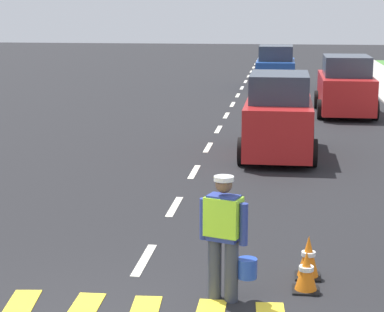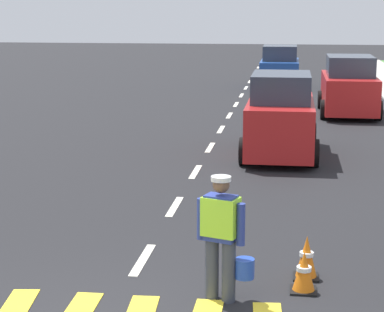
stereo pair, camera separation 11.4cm
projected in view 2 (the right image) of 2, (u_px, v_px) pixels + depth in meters
The scene contains 8 objects.
ground_plane at pixel (237, 104), 28.62m from camera, with size 96.00×96.00×0.00m, color black.
lane_center_line at pixel (244, 92), 32.69m from camera, with size 0.14×46.40×0.01m.
road_worker at pixel (223, 232), 9.22m from camera, with size 0.77×0.41×1.67m.
traffic_cone_near at pixel (304, 272), 9.62m from camera, with size 0.36×0.36×0.57m.
traffic_cone_far at pixel (306, 257), 10.11m from camera, with size 0.36×0.36×0.62m.
car_parked_far at pixel (349, 87), 25.60m from camera, with size 2.06×4.40×2.10m.
car_outgoing_ahead at pixel (280, 118), 18.35m from camera, with size 1.92×4.04×2.14m.
car_outgoing_far at pixel (280, 68), 34.20m from camera, with size 2.05×3.85×2.01m.
Camera 2 is at (2.18, -7.42, 3.77)m, focal length 66.84 mm.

